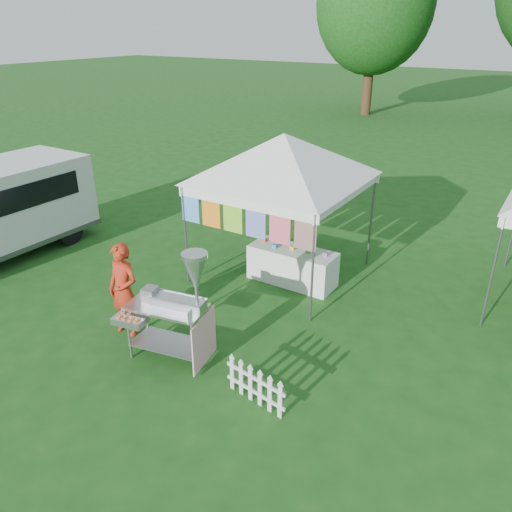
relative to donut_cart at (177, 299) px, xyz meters
The scene contains 7 objects.
ground 1.14m from the donut_cart, 162.35° to the left, with size 120.00×120.00×0.00m, color #184814.
canopy_main 4.02m from the donut_cart, 92.96° to the left, with size 4.24×4.24×3.45m.
tree_left 25.28m from the donut_cart, 104.42° to the left, with size 6.40×6.40×9.53m.
donut_cart is the anchor object (origin of this frame).
vendor 1.33m from the donut_cart, behind, with size 0.61×0.40×1.67m, color #AB2915.
picket_fence 1.78m from the donut_cart, ahead, with size 1.07×0.20×0.56m.
display_table 3.39m from the donut_cart, 86.03° to the left, with size 1.80×0.70×0.74m, color white.
Camera 1 is at (4.72, -4.97, 4.93)m, focal length 35.00 mm.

